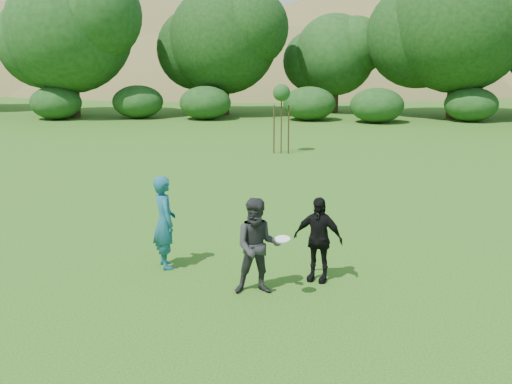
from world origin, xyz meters
TOP-DOWN VIEW (x-y plane):
  - ground at (0.00, 0.00)m, footprint 120.00×120.00m
  - player_teal at (-1.70, 0.82)m, footprint 0.71×0.83m
  - player_grey at (0.29, -0.43)m, footprint 0.94×0.78m
  - player_black at (1.40, 0.29)m, footprint 1.05×0.71m
  - frisbee at (0.75, -0.77)m, footprint 0.27×0.27m
  - sapling at (0.15, 14.78)m, footprint 0.70×0.70m
  - hillside at (-0.56, 68.45)m, footprint 150.00×72.00m
  - tree_row at (3.23, 28.68)m, footprint 53.92×10.38m

SIDE VIEW (x-z plane):
  - hillside at x=-0.56m, z-range -37.97..14.03m
  - ground at x=0.00m, z-range 0.00..0.00m
  - player_black at x=1.40m, z-range 0.00..1.66m
  - player_grey at x=0.29m, z-range 0.00..1.79m
  - player_teal at x=-1.70m, z-range 0.00..1.91m
  - frisbee at x=0.75m, z-range 1.11..1.18m
  - sapling at x=0.15m, z-range 0.99..3.84m
  - tree_row at x=3.23m, z-range 0.06..9.69m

